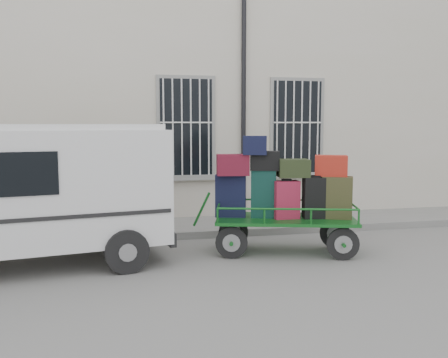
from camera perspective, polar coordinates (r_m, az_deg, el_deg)
ground at (r=9.01m, az=1.06°, el=-8.67°), size 80.00×80.00×0.00m
building at (r=14.12m, az=-4.23°, el=9.03°), size 24.00×5.15×6.00m
sidewalk at (r=11.09m, az=-1.62°, el=-5.41°), size 24.00×1.70×0.15m
luggage_cart at (r=9.03m, az=6.80°, el=-1.89°), size 2.97×1.76×2.12m
van at (r=8.66m, az=-22.17°, el=-0.77°), size 4.87×2.68×2.33m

